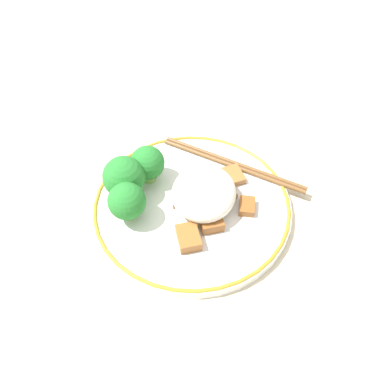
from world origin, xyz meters
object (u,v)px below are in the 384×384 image
broccoli_back_left (148,163)px  chopsticks (232,164)px  plate (192,204)px  broccoli_back_center (124,178)px  broccoli_back_right (127,201)px

broccoli_back_left → chopsticks: (0.11, 0.04, -0.03)m
plate → broccoli_back_center: bearing=-179.7°
plate → broccoli_back_center: (-0.09, -0.00, 0.04)m
broccoli_back_left → broccoli_back_center: bearing=-125.5°
broccoli_back_center → plate: bearing=0.3°
plate → chopsticks: size_ratio=1.24×
broccoli_back_center → broccoli_back_right: broccoli_back_center is taller
chopsticks → plate: bearing=-121.6°
broccoli_back_left → chopsticks: size_ratio=0.26×
broccoli_back_right → chopsticks: size_ratio=0.26×
chopsticks → broccoli_back_left: bearing=-158.5°
plate → broccoli_back_right: bearing=-153.8°
broccoli_back_left → broccoli_back_center: broccoli_back_center is taller
plate → chopsticks: (0.05, 0.07, 0.01)m
broccoli_back_left → chopsticks: 0.12m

